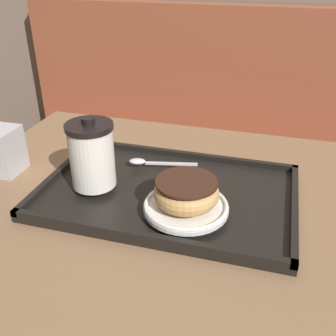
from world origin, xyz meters
The scene contains 7 objects.
booth_bench centered at (-0.13, 0.87, 0.32)m, with size 1.53×0.44×1.00m.
cafe_table centered at (0.00, 0.00, 0.58)m, with size 0.87×0.74×0.76m.
serving_tray centered at (0.02, 0.01, 0.76)m, with size 0.49×0.32×0.02m.
coffee_cup_front centered at (-0.12, -0.02, 0.84)m, with size 0.09×0.09×0.14m.
plate_with_chocolate_donut centered at (0.07, -0.05, 0.79)m, with size 0.15×0.15×0.01m.
donut_chocolate_glazed centered at (0.07, -0.05, 0.82)m, with size 0.11×0.11×0.04m.
spoon centered at (-0.05, 0.09, 0.79)m, with size 0.15×0.05×0.01m.
Camera 1 is at (0.20, -0.61, 1.18)m, focal length 42.00 mm.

